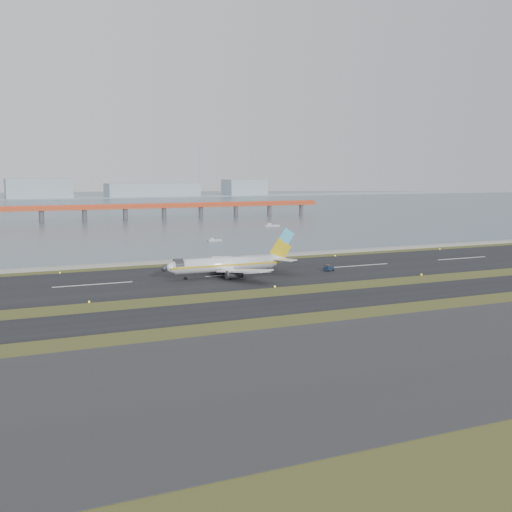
% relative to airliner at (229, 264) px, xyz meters
% --- Properties ---
extents(ground, '(1000.00, 1000.00, 0.00)m').
position_rel_airliner_xyz_m(ground, '(3.85, -27.50, -3.46)').
color(ground, '#364619').
rests_on(ground, ground).
extents(apron_strip, '(1000.00, 50.00, 0.10)m').
position_rel_airliner_xyz_m(apron_strip, '(3.85, -82.50, -3.41)').
color(apron_strip, '#2C2C2F').
rests_on(apron_strip, ground).
extents(taxiway_strip, '(1000.00, 18.00, 0.10)m').
position_rel_airliner_xyz_m(taxiway_strip, '(3.85, -39.50, -3.41)').
color(taxiway_strip, black).
rests_on(taxiway_strip, ground).
extents(runway_strip, '(1000.00, 45.00, 0.10)m').
position_rel_airliner_xyz_m(runway_strip, '(3.85, 2.50, -3.41)').
color(runway_strip, black).
rests_on(runway_strip, ground).
extents(seawall, '(1000.00, 2.50, 1.00)m').
position_rel_airliner_xyz_m(seawall, '(3.85, 32.50, -2.96)').
color(seawall, gray).
rests_on(seawall, ground).
extents(bay_water, '(1400.00, 800.00, 1.30)m').
position_rel_airliner_xyz_m(bay_water, '(3.85, 432.50, -3.46)').
color(bay_water, '#4C5F6D').
rests_on(bay_water, ground).
extents(red_pier, '(260.00, 5.00, 10.20)m').
position_rel_airliner_xyz_m(red_pier, '(23.85, 222.50, 3.82)').
color(red_pier, '#BF4220').
rests_on(red_pier, ground).
extents(far_shoreline, '(1400.00, 80.00, 60.50)m').
position_rel_airliner_xyz_m(far_shoreline, '(17.47, 592.50, 2.61)').
color(far_shoreline, '#9AABB6').
rests_on(far_shoreline, ground).
extents(airliner, '(38.52, 32.89, 12.80)m').
position_rel_airliner_xyz_m(airliner, '(0.00, 0.00, 0.00)').
color(airliner, white).
rests_on(airliner, ground).
extents(pushback_tug, '(3.33, 2.57, 1.88)m').
position_rel_airliner_xyz_m(pushback_tug, '(29.66, -2.66, -2.55)').
color(pushback_tug, '#142137').
rests_on(pushback_tug, ground).
extents(workboat_near, '(6.21, 2.25, 1.48)m').
position_rel_airliner_xyz_m(workboat_near, '(28.96, 87.36, -2.99)').
color(workboat_near, '#B6B6BA').
rests_on(workboat_near, ground).
extents(workboat_far, '(8.01, 4.70, 1.86)m').
position_rel_airliner_xyz_m(workboat_far, '(83.08, 143.52, -2.87)').
color(workboat_far, '#B6B6BA').
rests_on(workboat_far, ground).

